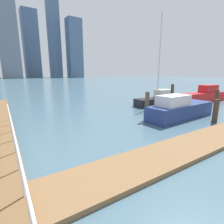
# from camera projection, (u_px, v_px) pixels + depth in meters

# --- Properties ---
(ground_plane) EXTENTS (300.00, 300.00, 0.00)m
(ground_plane) POSITION_uv_depth(u_px,v_px,m) (55.00, 117.00, 13.74)
(ground_plane) COLOR #476675
(floating_dock) EXTENTS (13.39, 2.00, 0.18)m
(floating_dock) POSITION_uv_depth(u_px,v_px,m) (181.00, 149.00, 7.72)
(floating_dock) COLOR olive
(floating_dock) RESTS_ON ground_plane
(dock_piling_0) EXTENTS (0.27, 0.27, 2.49)m
(dock_piling_0) POSITION_uv_depth(u_px,v_px,m) (172.00, 98.00, 15.74)
(dock_piling_0) COLOR #473826
(dock_piling_0) RESTS_ON ground_plane
(dock_piling_2) EXTENTS (0.30, 0.30, 2.14)m
(dock_piling_2) POSITION_uv_depth(u_px,v_px,m) (147.00, 106.00, 12.60)
(dock_piling_2) COLOR brown
(dock_piling_2) RESTS_ON ground_plane
(dock_piling_3) EXTENTS (0.35, 0.35, 1.67)m
(dock_piling_3) POSITION_uv_depth(u_px,v_px,m) (216.00, 111.00, 12.11)
(dock_piling_3) COLOR #473826
(dock_piling_3) RESTS_ON ground_plane
(dock_piling_4) EXTENTS (0.25, 0.25, 2.27)m
(dock_piling_4) POSITION_uv_depth(u_px,v_px,m) (216.00, 105.00, 12.92)
(dock_piling_4) COLOR #473826
(dock_piling_4) RESTS_ON ground_plane
(moored_boat_1) EXTENTS (6.55, 2.17, 1.88)m
(moored_boat_1) POSITION_uv_depth(u_px,v_px,m) (180.00, 109.00, 13.26)
(moored_boat_1) COLOR navy
(moored_boat_1) RESTS_ON ground_plane
(moored_boat_3) EXTENTS (5.30, 1.99, 9.35)m
(moored_boat_3) POSITION_uv_depth(u_px,v_px,m) (158.00, 99.00, 18.72)
(moored_boat_3) COLOR black
(moored_boat_3) RESTS_ON ground_plane
(moored_boat_4) EXTENTS (7.58, 2.09, 2.02)m
(moored_boat_4) POSITION_uv_depth(u_px,v_px,m) (202.00, 96.00, 21.31)
(moored_boat_4) COLOR red
(moored_boat_4) RESTS_ON ground_plane
(skyline_tower_2) EXTENTS (13.38, 10.09, 72.49)m
(skyline_tower_2) POSITION_uv_depth(u_px,v_px,m) (7.00, 24.00, 115.39)
(skyline_tower_2) COLOR slate
(skyline_tower_2) RESTS_ON ground_plane
(skyline_tower_3) EXTENTS (12.03, 11.62, 52.94)m
(skyline_tower_3) POSITION_uv_depth(u_px,v_px,m) (31.00, 45.00, 140.67)
(skyline_tower_3) COLOR slate
(skyline_tower_3) RESTS_ON ground_plane
(skyline_tower_4) EXTENTS (8.67, 10.41, 83.62)m
(skyline_tower_4) POSITION_uv_depth(u_px,v_px,m) (53.00, 27.00, 144.03)
(skyline_tower_4) COLOR slate
(skyline_tower_4) RESTS_ON ground_plane
(skyline_tower_5) EXTENTS (12.17, 9.91, 47.80)m
(skyline_tower_5) POSITION_uv_depth(u_px,v_px,m) (75.00, 49.00, 145.43)
(skyline_tower_5) COLOR slate
(skyline_tower_5) RESTS_ON ground_plane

